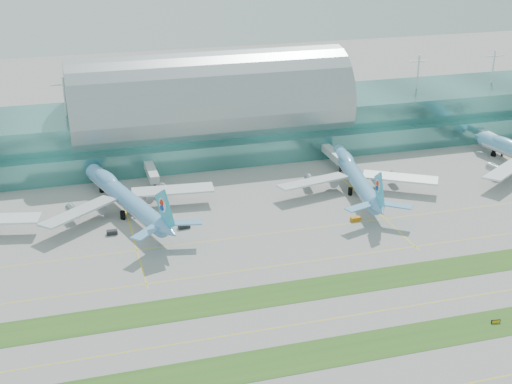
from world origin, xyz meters
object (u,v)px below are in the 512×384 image
object	(u,v)px
airliner_c	(356,176)
taxiway_sign_east	(496,321)
airliner_b	(125,196)
terminal	(210,118)

from	to	relation	value
airliner_c	taxiway_sign_east	distance (m)	94.99
airliner_c	taxiway_sign_east	bearing A→B (deg)	-81.15
airliner_c	taxiway_sign_east	size ratio (longest dim) A/B	27.67
airliner_b	airliner_c	size ratio (longest dim) A/B	1.03
terminal	airliner_b	size ratio (longest dim) A/B	4.69
terminal	airliner_c	size ratio (longest dim) A/B	4.83
airliner_b	taxiway_sign_east	distance (m)	130.27
terminal	taxiway_sign_east	xyz separation A→B (m)	(42.01, -156.63, -13.70)
airliner_b	taxiway_sign_east	xyz separation A→B (m)	(85.77, -97.88, -5.77)
airliner_b	taxiway_sign_east	world-z (taller)	airliner_b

